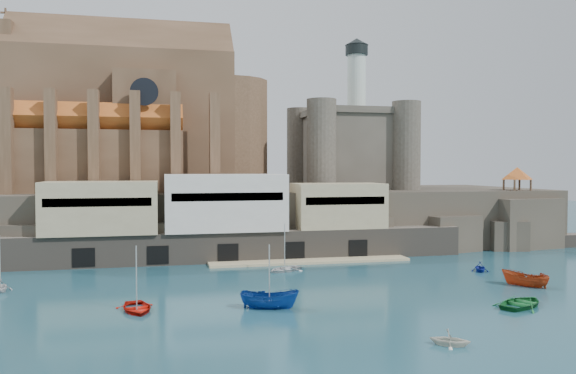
% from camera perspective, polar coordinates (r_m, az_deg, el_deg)
% --- Properties ---
extents(ground, '(300.00, 300.00, 0.00)m').
position_cam_1_polar(ground, '(66.31, 4.64, -10.23)').
color(ground, '#17404E').
rests_on(ground, ground).
extents(promontory, '(100.00, 36.00, 10.00)m').
position_cam_1_polar(promontory, '(103.43, -1.95, -3.06)').
color(promontory, '#2C2721').
rests_on(promontory, ground).
extents(quay, '(70.00, 12.00, 13.05)m').
position_cam_1_polar(quay, '(85.80, -6.51, -3.34)').
color(quay, '#61594E').
rests_on(quay, ground).
extents(church, '(47.00, 25.93, 30.51)m').
position_cam_1_polar(church, '(104.15, -15.36, 6.38)').
color(church, '#4E3624').
rests_on(church, promontory).
extents(castle_keep, '(21.20, 21.20, 29.30)m').
position_cam_1_polar(castle_keep, '(108.94, 6.33, 4.24)').
color(castle_keep, '#433E35').
rests_on(castle_keep, promontory).
extents(rock_outcrop, '(14.50, 10.50, 8.70)m').
position_cam_1_polar(rock_outcrop, '(107.47, 22.25, -3.50)').
color(rock_outcrop, '#2C2721').
rests_on(rock_outcrop, ground).
extents(pavilion, '(6.40, 6.40, 5.40)m').
position_cam_1_polar(pavilion, '(107.14, 22.26, 1.15)').
color(pavilion, '#4E3624').
rests_on(pavilion, rock_outcrop).
extents(boat_0, '(4.15, 1.87, 5.61)m').
position_cam_1_polar(boat_0, '(58.19, -15.11, -12.03)').
color(boat_0, '#B40F06').
rests_on(boat_0, ground).
extents(boat_1, '(2.84, 3.16, 3.12)m').
position_cam_1_polar(boat_1, '(47.67, 16.13, -15.20)').
color(boat_1, silver).
rests_on(boat_1, ground).
extents(boat_2, '(2.86, 2.82, 5.92)m').
position_cam_1_polar(boat_2, '(57.09, -1.90, -12.24)').
color(boat_2, navy).
rests_on(boat_2, ground).
extents(boat_3, '(3.34, 4.55, 6.29)m').
position_cam_1_polar(boat_3, '(62.62, 22.69, -11.11)').
color(boat_3, '#16642A').
rests_on(boat_3, ground).
extents(boat_4, '(3.43, 2.76, 3.45)m').
position_cam_1_polar(boat_4, '(72.38, -27.18, -9.41)').
color(boat_4, silver).
rests_on(boat_4, ground).
extents(boat_5, '(2.93, 2.94, 5.50)m').
position_cam_1_polar(boat_5, '(72.90, 22.91, -9.26)').
color(boat_5, '#9A3512').
rests_on(boat_5, ground).
extents(boat_6, '(2.93, 3.83, 5.34)m').
position_cam_1_polar(boat_6, '(76.85, -0.34, -8.52)').
color(boat_6, silver).
rests_on(boat_6, ground).
extents(boat_7, '(3.19, 2.70, 3.18)m').
position_cam_1_polar(boat_7, '(80.92, 18.92, -8.10)').
color(boat_7, navy).
rests_on(boat_7, ground).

